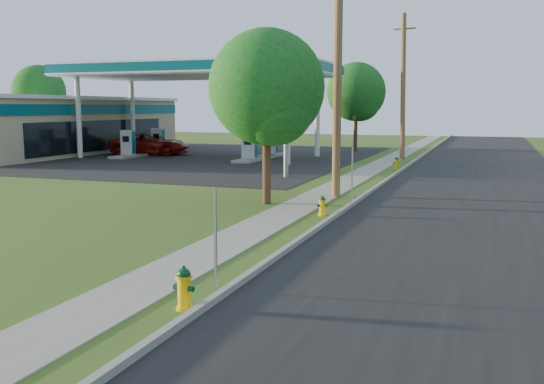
# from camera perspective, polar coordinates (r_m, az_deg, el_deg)

# --- Properties ---
(road) EXTENTS (8.00, 120.00, 0.02)m
(road) POSITION_cam_1_polar(r_m,az_deg,el_deg) (16.23, 17.68, -4.69)
(road) COLOR black
(road) RESTS_ON ground
(curb) EXTENTS (0.15, 120.00, 0.15)m
(curb) POSITION_cam_1_polar(r_m,az_deg,el_deg) (16.82, 3.93, -3.66)
(curb) COLOR gray
(curb) RESTS_ON ground
(sidewalk) EXTENTS (1.50, 120.00, 0.03)m
(sidewalk) POSITION_cam_1_polar(r_m,az_deg,el_deg) (17.38, -1.64, -3.46)
(sidewalk) COLOR gray
(sidewalk) RESTS_ON ground
(forecourt) EXTENTS (26.00, 28.00, 0.02)m
(forecourt) POSITION_cam_1_polar(r_m,az_deg,el_deg) (43.42, -9.14, 3.34)
(forecourt) COLOR black
(forecourt) RESTS_ON ground
(utility_pole_mid) EXTENTS (1.40, 0.32, 9.80)m
(utility_pole_mid) POSITION_cam_1_polar(r_m,az_deg,el_deg) (23.57, 6.21, 11.57)
(utility_pole_mid) COLOR brown
(utility_pole_mid) RESTS_ON ground
(utility_pole_far) EXTENTS (1.40, 0.32, 9.50)m
(utility_pole_far) POSITION_cam_1_polar(r_m,az_deg,el_deg) (41.25, 12.24, 9.68)
(utility_pole_far) COLOR brown
(utility_pole_far) RESTS_ON ground
(sign_post_near) EXTENTS (0.05, 0.04, 2.00)m
(sign_post_near) POSITION_cam_1_polar(r_m,az_deg,el_deg) (11.38, -5.35, -4.56)
(sign_post_near) COLOR gray
(sign_post_near) RESTS_ON ground
(sign_post_mid) EXTENTS (0.05, 0.04, 2.00)m
(sign_post_mid) POSITION_cam_1_polar(r_m,az_deg,el_deg) (22.49, 7.55, 1.63)
(sign_post_mid) COLOR gray
(sign_post_mid) RESTS_ON ground
(sign_post_far) EXTENTS (0.05, 0.04, 2.00)m
(sign_post_far) POSITION_cam_1_polar(r_m,az_deg,el_deg) (34.46, 11.92, 3.72)
(sign_post_far) COLOR gray
(sign_post_far) RESTS_ON ground
(gas_canopy) EXTENTS (18.18, 9.18, 6.40)m
(gas_canopy) POSITION_cam_1_polar(r_m,az_deg,el_deg) (42.42, -6.91, 11.23)
(gas_canopy) COLOR silver
(gas_canopy) RESTS_ON ground
(fuel_pump_nw) EXTENTS (1.20, 3.20, 1.90)m
(fuel_pump_nw) POSITION_cam_1_polar(r_m,az_deg,el_deg) (42.95, -13.38, 4.12)
(fuel_pump_nw) COLOR gray
(fuel_pump_nw) RESTS_ON ground
(fuel_pump_ne) EXTENTS (1.20, 3.20, 1.90)m
(fuel_pump_ne) POSITION_cam_1_polar(r_m,az_deg,el_deg) (38.77, -2.15, 3.94)
(fuel_pump_ne) COLOR gray
(fuel_pump_ne) RESTS_ON ground
(fuel_pump_sw) EXTENTS (1.20, 3.20, 1.90)m
(fuel_pump_sw) POSITION_cam_1_polar(r_m,az_deg,el_deg) (46.34, -10.67, 4.47)
(fuel_pump_sw) COLOR gray
(fuel_pump_sw) RESTS_ON ground
(fuel_pump_se) EXTENTS (1.20, 3.20, 1.90)m
(fuel_pump_se) POSITION_cam_1_polar(r_m,az_deg,el_deg) (42.49, -0.12, 4.30)
(fuel_pump_se) COLOR gray
(fuel_pump_se) RESTS_ON ground
(convenience_store) EXTENTS (10.40, 22.40, 4.25)m
(convenience_store) POSITION_cam_1_polar(r_m,az_deg,el_deg) (49.57, -20.43, 5.96)
(convenience_store) COLOR tan
(convenience_store) RESTS_ON ground
(price_pylon) EXTENTS (0.34, 2.04, 6.85)m
(price_pylon) POSITION_cam_1_polar(r_m,az_deg,el_deg) (29.96, 1.37, 11.76)
(price_pylon) COLOR gray
(price_pylon) RESTS_ON ground
(tree_verge) EXTENTS (4.10, 4.10, 6.22)m
(tree_verge) POSITION_cam_1_polar(r_m,az_deg,el_deg) (21.53, -0.34, 9.42)
(tree_verge) COLOR #3E2719
(tree_verge) RESTS_ON ground
(tree_lot) EXTENTS (4.57, 4.57, 6.93)m
(tree_lot) POSITION_cam_1_polar(r_m,az_deg,el_deg) (48.07, 8.03, 9.11)
(tree_lot) COLOR #3E2719
(tree_lot) RESTS_ON ground
(tree_back) EXTENTS (4.81, 4.81, 7.29)m
(tree_back) POSITION_cam_1_polar(r_m,az_deg,el_deg) (60.10, -21.05, 8.65)
(tree_back) COLOR #3E2719
(tree_back) RESTS_ON ground
(hydrant_near) EXTENTS (0.40, 0.36, 0.78)m
(hydrant_near) POSITION_cam_1_polar(r_m,az_deg,el_deg) (10.64, -8.29, -8.97)
(hydrant_near) COLOR yellow
(hydrant_near) RESTS_ON ground
(hydrant_mid) EXTENTS (0.34, 0.31, 0.67)m
(hydrant_mid) POSITION_cam_1_polar(r_m,az_deg,el_deg) (19.50, 4.75, -1.30)
(hydrant_mid) COLOR yellow
(hydrant_mid) RESTS_ON ground
(hydrant_far) EXTENTS (0.36, 0.32, 0.70)m
(hydrant_far) POSITION_cam_1_polar(r_m,az_deg,el_deg) (34.84, 11.65, 2.69)
(hydrant_far) COLOR #F6C100
(hydrant_far) RESTS_ON ground
(car_red) EXTENTS (6.11, 3.81, 1.58)m
(car_red) POSITION_cam_1_polar(r_m,az_deg,el_deg) (45.12, -11.39, 4.44)
(car_red) COLOR maroon
(car_red) RESTS_ON ground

